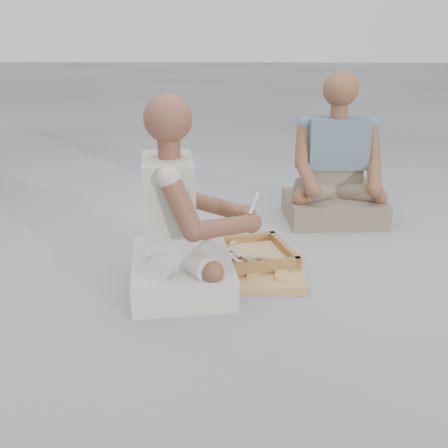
{
  "coord_description": "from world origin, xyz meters",
  "views": [
    {
      "loc": [
        0.01,
        -2.15,
        1.16
      ],
      "look_at": [
        -0.1,
        0.2,
        0.3
      ],
      "focal_mm": 40.0,
      "sensor_mm": 36.0,
      "label": 1
    }
  ],
  "objects_px": {
    "tool_tray": "(243,256)",
    "companion": "(335,173)",
    "craftsman": "(180,226)",
    "carved_panel": "(241,271)"
  },
  "relations": [
    {
      "from": "carved_panel",
      "to": "companion",
      "type": "distance_m",
      "value": 1.16
    },
    {
      "from": "craftsman",
      "to": "tool_tray",
      "type": "bearing_deg",
      "value": 118.18
    },
    {
      "from": "tool_tray",
      "to": "companion",
      "type": "bearing_deg",
      "value": 53.51
    },
    {
      "from": "carved_panel",
      "to": "tool_tray",
      "type": "height_order",
      "value": "tool_tray"
    },
    {
      "from": "carved_panel",
      "to": "craftsman",
      "type": "relative_size",
      "value": 0.69
    },
    {
      "from": "tool_tray",
      "to": "companion",
      "type": "relative_size",
      "value": 0.62
    },
    {
      "from": "craftsman",
      "to": "carved_panel",
      "type": "bearing_deg",
      "value": 105.27
    },
    {
      "from": "tool_tray",
      "to": "craftsman",
      "type": "distance_m",
      "value": 0.47
    },
    {
      "from": "craftsman",
      "to": "companion",
      "type": "distance_m",
      "value": 1.41
    },
    {
      "from": "craftsman",
      "to": "companion",
      "type": "relative_size",
      "value": 0.96
    }
  ]
}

